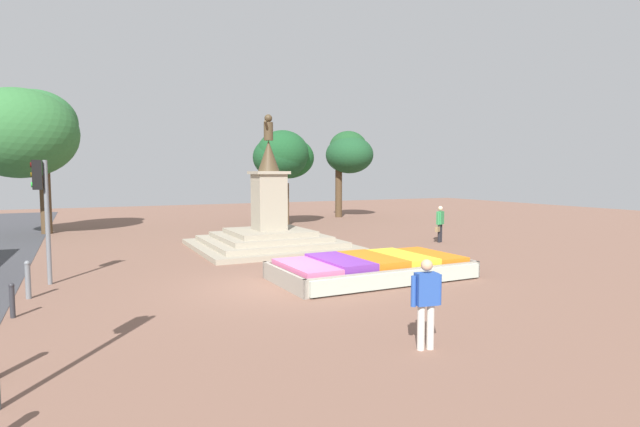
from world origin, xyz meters
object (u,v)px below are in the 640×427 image
statue_monument (269,230)px  traffic_light_mid_block (42,198)px  kerb_bollard_mid_b (12,299)px  pedestrian_near_planter (426,298)px  kerb_bollard_north (28,279)px  flower_planter (372,268)px  pedestrian_with_handbag (440,222)px

statue_monument → traffic_light_mid_block: statue_monument is taller
kerb_bollard_mid_b → pedestrian_near_planter: bearing=-38.7°
traffic_light_mid_block → kerb_bollard_north: (-0.29, -1.57, -1.91)m
flower_planter → pedestrian_near_planter: 5.95m
pedestrian_near_planter → kerb_bollard_mid_b: 8.58m
pedestrian_near_planter → pedestrian_with_handbag: bearing=49.7°
statue_monument → pedestrian_near_planter: (-1.64, -12.37, 0.16)m
kerb_bollard_mid_b → kerb_bollard_north: (0.16, 1.72, 0.10)m
pedestrian_near_planter → kerb_bollard_mid_b: bearing=141.3°
traffic_light_mid_block → kerb_bollard_north: size_ratio=3.62×
statue_monument → traffic_light_mid_block: (-7.89, -3.72, 1.65)m
traffic_light_mid_block → kerb_bollard_mid_b: (-0.44, -3.29, -2.01)m
flower_planter → kerb_bollard_north: (-8.83, 1.63, 0.20)m
statue_monument → flower_planter: bearing=-84.6°
pedestrian_with_handbag → traffic_light_mid_block: bearing=-172.6°
traffic_light_mid_block → flower_planter: bearing=-20.5°
pedestrian_near_planter → kerb_bollard_mid_b: pedestrian_near_planter is taller
flower_planter → pedestrian_near_planter: pedestrian_near_planter is taller
traffic_light_mid_block → kerb_bollard_mid_b: bearing=-97.7°
kerb_bollard_mid_b → kerb_bollard_north: kerb_bollard_north is taller
pedestrian_near_planter → kerb_bollard_north: (-6.53, 7.08, -0.41)m
statue_monument → traffic_light_mid_block: 8.88m
flower_planter → pedestrian_with_handbag: size_ratio=3.55×
pedestrian_near_planter → kerb_bollard_mid_b: (-6.69, 5.36, -0.51)m
statue_monument → kerb_bollard_north: 9.74m
traffic_light_mid_block → pedestrian_near_planter: (6.24, -8.64, -1.49)m
kerb_bollard_north → pedestrian_near_planter: bearing=-47.3°
kerb_bollard_mid_b → flower_planter: bearing=0.6°
pedestrian_with_handbag → statue_monument: bearing=166.7°
flower_planter → statue_monument: (-0.65, 6.92, 0.45)m
traffic_light_mid_block → pedestrian_near_planter: size_ratio=2.15×
statue_monument → pedestrian_with_handbag: 7.59m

